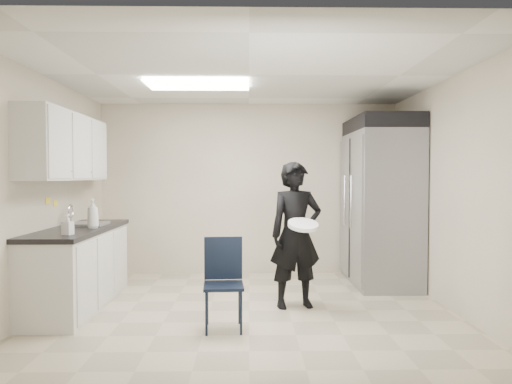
{
  "coord_description": "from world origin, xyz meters",
  "views": [
    {
      "loc": [
        -0.01,
        -5.01,
        1.5
      ],
      "look_at": [
        0.08,
        0.2,
        1.31
      ],
      "focal_mm": 32.0,
      "sensor_mm": 36.0,
      "label": 1
    }
  ],
  "objects_px": {
    "lower_counter": "(79,269)",
    "man_tuxedo": "(296,235)",
    "commercial_fridge": "(381,208)",
    "folding_chair": "(224,286)"
  },
  "relations": [
    {
      "from": "lower_counter",
      "to": "man_tuxedo",
      "type": "bearing_deg",
      "value": -1.19
    },
    {
      "from": "commercial_fridge",
      "to": "man_tuxedo",
      "type": "xyz_separation_m",
      "value": [
        -1.3,
        -1.13,
        -0.22
      ]
    },
    {
      "from": "commercial_fridge",
      "to": "man_tuxedo",
      "type": "distance_m",
      "value": 1.73
    },
    {
      "from": "lower_counter",
      "to": "commercial_fridge",
      "type": "xyz_separation_m",
      "value": [
        3.78,
        1.07,
        0.62
      ]
    },
    {
      "from": "lower_counter",
      "to": "commercial_fridge",
      "type": "bearing_deg",
      "value": 15.88
    },
    {
      "from": "lower_counter",
      "to": "folding_chair",
      "type": "height_order",
      "value": "same"
    },
    {
      "from": "man_tuxedo",
      "to": "commercial_fridge",
      "type": "bearing_deg",
      "value": 28.67
    },
    {
      "from": "lower_counter",
      "to": "man_tuxedo",
      "type": "distance_m",
      "value": 2.52
    },
    {
      "from": "commercial_fridge",
      "to": "folding_chair",
      "type": "relative_size",
      "value": 2.44
    },
    {
      "from": "commercial_fridge",
      "to": "man_tuxedo",
      "type": "height_order",
      "value": "commercial_fridge"
    }
  ]
}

